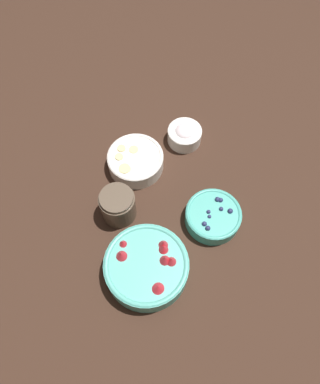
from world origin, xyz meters
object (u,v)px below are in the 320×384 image
bowl_bananas (135,160)px  bowl_cream (185,134)px  bowl_strawberries (147,267)px  jar_chocolate (118,206)px  bowl_blueberries (213,216)px

bowl_bananas → bowl_cream: size_ratio=1.58×
bowl_strawberries → bowl_bananas: bearing=36.1°
bowl_cream → bowl_strawberries: bearing=-165.3°
jar_chocolate → bowl_bananas: bearing=14.1°
bowl_strawberries → jar_chocolate: 0.19m
jar_chocolate → bowl_cream: bearing=-8.0°
bowl_blueberries → bowl_bananas: same height
bowl_bananas → bowl_cream: bearing=-28.1°
bowl_bananas → jar_chocolate: 0.16m
bowl_strawberries → bowl_bananas: 0.33m
bowl_strawberries → jar_chocolate: jar_chocolate is taller
bowl_strawberries → jar_chocolate: bearing=55.0°
bowl_blueberries → jar_chocolate: 0.27m
bowl_blueberries → bowl_bananas: 0.29m
bowl_cream → jar_chocolate: bearing=172.0°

